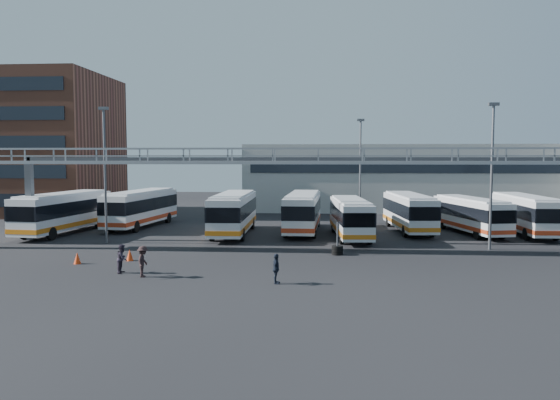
# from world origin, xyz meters

# --- Properties ---
(ground) EXTENTS (140.00, 140.00, 0.00)m
(ground) POSITION_xyz_m (0.00, 0.00, 0.00)
(ground) COLOR black
(ground) RESTS_ON ground
(gantry) EXTENTS (51.40, 5.15, 7.10)m
(gantry) POSITION_xyz_m (0.00, 5.87, 5.51)
(gantry) COLOR gray
(gantry) RESTS_ON ground
(apartment_building) EXTENTS (18.00, 15.00, 16.00)m
(apartment_building) POSITION_xyz_m (-34.00, 30.00, 8.00)
(apartment_building) COLOR brown
(apartment_building) RESTS_ON ground
(warehouse) EXTENTS (42.00, 14.00, 8.00)m
(warehouse) POSITION_xyz_m (12.00, 38.00, 4.00)
(warehouse) COLOR #9E9E99
(warehouse) RESTS_ON ground
(light_pole_left) EXTENTS (0.70, 0.35, 10.21)m
(light_pole_left) POSITION_xyz_m (-16.00, 8.00, 5.73)
(light_pole_left) COLOR #4C4F54
(light_pole_left) RESTS_ON ground
(light_pole_mid) EXTENTS (0.70, 0.35, 10.21)m
(light_pole_mid) POSITION_xyz_m (12.00, 7.00, 5.73)
(light_pole_mid) COLOR #4C4F54
(light_pole_mid) RESTS_ON ground
(light_pole_back) EXTENTS (0.70, 0.35, 10.21)m
(light_pole_back) POSITION_xyz_m (4.00, 22.00, 5.73)
(light_pole_back) COLOR #4C4F54
(light_pole_back) RESTS_ON ground
(bus_0) EXTENTS (3.90, 11.66, 3.47)m
(bus_0) POSITION_xyz_m (-21.56, 12.66, 1.92)
(bus_0) COLOR silver
(bus_0) RESTS_ON ground
(bus_1) EXTENTS (3.86, 11.44, 3.41)m
(bus_1) POSITION_xyz_m (-16.47, 17.42, 1.89)
(bus_1) COLOR silver
(bus_1) RESTS_ON ground
(bus_3) EXTENTS (2.87, 11.48, 3.47)m
(bus_3) POSITION_xyz_m (-7.10, 13.06, 1.92)
(bus_3) COLOR silver
(bus_3) RESTS_ON ground
(bus_4) EXTENTS (2.99, 11.25, 3.39)m
(bus_4) POSITION_xyz_m (-1.36, 15.01, 1.88)
(bus_4) COLOR silver
(bus_4) RESTS_ON ground
(bus_5) EXTENTS (3.14, 10.48, 3.14)m
(bus_5) POSITION_xyz_m (2.56, 11.99, 1.74)
(bus_5) COLOR silver
(bus_5) RESTS_ON ground
(bus_6) EXTENTS (3.27, 10.94, 3.28)m
(bus_6) POSITION_xyz_m (7.84, 16.19, 1.81)
(bus_6) COLOR silver
(bus_6) RESTS_ON ground
(bus_7) EXTENTS (4.38, 10.34, 3.06)m
(bus_7) POSITION_xyz_m (12.84, 15.17, 1.69)
(bus_7) COLOR silver
(bus_7) RESTS_ON ground
(bus_8) EXTENTS (2.61, 10.85, 3.29)m
(bus_8) POSITION_xyz_m (17.28, 15.15, 1.82)
(bus_8) COLOR silver
(bus_8) RESTS_ON ground
(pedestrian_b) EXTENTS (0.63, 0.80, 1.61)m
(pedestrian_b) POSITION_xyz_m (-10.85, -2.50, 0.81)
(pedestrian_b) COLOR #292330
(pedestrian_b) RESTS_ON ground
(pedestrian_c) EXTENTS (0.69, 1.13, 1.69)m
(pedestrian_c) POSITION_xyz_m (-9.34, -3.46, 0.85)
(pedestrian_c) COLOR black
(pedestrian_c) RESTS_ON ground
(pedestrian_d) EXTENTS (0.38, 0.91, 1.55)m
(pedestrian_d) POSITION_xyz_m (-2.06, -4.50, 0.77)
(pedestrian_d) COLOR black
(pedestrian_d) RESTS_ON ground
(cone_left) EXTENTS (0.51, 0.51, 0.71)m
(cone_left) POSITION_xyz_m (-11.71, 1.06, 0.36)
(cone_left) COLOR red
(cone_left) RESTS_ON ground
(cone_right) EXTENTS (0.55, 0.55, 0.70)m
(cone_right) POSITION_xyz_m (-14.53, -0.18, 0.35)
(cone_right) COLOR red
(cone_right) RESTS_ON ground
(tire_stack) EXTENTS (0.76, 0.76, 2.16)m
(tire_stack) POSITION_xyz_m (1.30, 4.17, 0.36)
(tire_stack) COLOR black
(tire_stack) RESTS_ON ground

